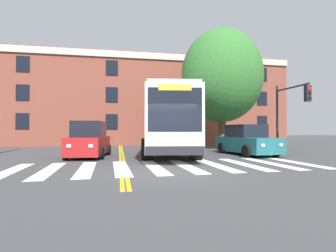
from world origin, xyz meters
TOP-DOWN VIEW (x-y plane):
  - ground_plane at (0.00, 0.00)m, footprint 120.00×120.00m
  - crosswalk at (0.15, 1.12)m, footprint 12.16×4.66m
  - lane_line_yellow_inner at (-1.77, 15.12)m, footprint 0.12×36.00m
  - lane_line_yellow_outer at (-1.61, 15.12)m, footprint 0.12×36.00m
  - city_bus at (1.11, 6.57)m, footprint 3.91×11.21m
  - car_red_near_lane at (-3.40, 5.44)m, footprint 2.22×3.99m
  - car_teal_far_lane at (5.51, 5.16)m, footprint 2.37×4.59m
  - traffic_light_near_corner at (9.54, 6.75)m, footprint 0.35×3.28m
  - street_tree_curbside_large at (5.88, 9.72)m, footprint 8.84×8.83m
  - building_facade at (1.30, 18.73)m, footprint 28.39×6.46m

SIDE VIEW (x-z plane):
  - ground_plane at x=0.00m, z-range 0.00..0.00m
  - lane_line_yellow_inner at x=-1.77m, z-range 0.00..0.01m
  - lane_line_yellow_outer at x=-1.61m, z-range 0.00..0.01m
  - crosswalk at x=0.15m, z-range 0.00..0.01m
  - car_teal_far_lane at x=5.51m, z-range -0.08..1.68m
  - car_red_near_lane at x=-3.40m, z-range -0.08..1.83m
  - city_bus at x=1.11m, z-range 0.17..3.72m
  - traffic_light_near_corner at x=9.54m, z-range 0.82..5.49m
  - building_facade at x=1.30m, z-range 0.01..8.90m
  - street_tree_curbside_large at x=5.88m, z-range 1.01..10.15m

